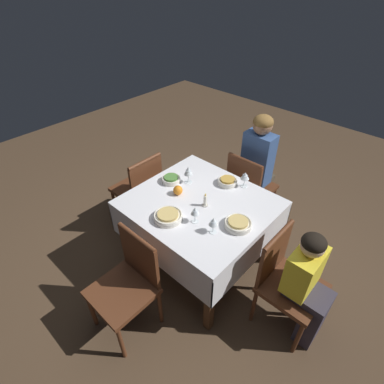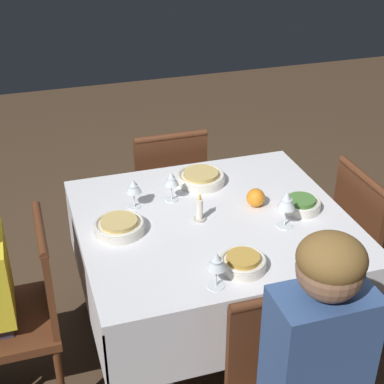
{
  "view_description": "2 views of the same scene",
  "coord_description": "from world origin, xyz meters",
  "px_view_note": "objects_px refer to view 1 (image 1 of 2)",
  "views": [
    {
      "loc": [
        -1.26,
        1.48,
        2.36
      ],
      "look_at": [
        0.1,
        -0.0,
        0.8
      ],
      "focal_mm": 28.0,
      "sensor_mm": 36.0,
      "label": 1
    },
    {
      "loc": [
        -0.72,
        -2.01,
        2.1
      ],
      "look_at": [
        -0.08,
        0.04,
        0.87
      ],
      "focal_mm": 55.0,
      "sensor_mm": 36.0,
      "label": 2
    }
  ],
  "objects_px": {
    "chair_west": "(286,278)",
    "chair_north": "(129,281)",
    "person_adult_denim": "(259,163)",
    "bowl_north": "(168,216)",
    "chair_east": "(140,187)",
    "person_child_yellow": "(309,285)",
    "dining_table": "(200,211)",
    "wine_glass_east": "(188,171)",
    "wine_glass_north": "(195,211)",
    "bowl_west": "(238,224)",
    "orange_fruit": "(178,190)",
    "candle_centerpiece": "(205,201)",
    "wine_glass_south": "(245,176)",
    "bowl_south": "(227,181)",
    "chair_south": "(249,186)",
    "wine_glass_west": "(214,222)",
    "bowl_east": "(171,179)"
  },
  "relations": [
    {
      "from": "chair_west",
      "to": "chair_north",
      "type": "relative_size",
      "value": 1.0
    },
    {
      "from": "person_adult_denim",
      "to": "bowl_north",
      "type": "relative_size",
      "value": 5.36
    },
    {
      "from": "chair_north",
      "to": "bowl_north",
      "type": "height_order",
      "value": "chair_north"
    },
    {
      "from": "chair_east",
      "to": "bowl_north",
      "type": "xyz_separation_m",
      "value": [
        -0.79,
        0.34,
        0.3
      ]
    },
    {
      "from": "person_child_yellow",
      "to": "dining_table",
      "type": "bearing_deg",
      "value": 90.73
    },
    {
      "from": "wine_glass_east",
      "to": "wine_glass_north",
      "type": "bearing_deg",
      "value": 138.6
    },
    {
      "from": "chair_east",
      "to": "bowl_west",
      "type": "relative_size",
      "value": 4.08
    },
    {
      "from": "dining_table",
      "to": "person_child_yellow",
      "type": "relative_size",
      "value": 1.15
    },
    {
      "from": "person_adult_denim",
      "to": "wine_glass_north",
      "type": "xyz_separation_m",
      "value": [
        -0.14,
        1.15,
        0.16
      ]
    },
    {
      "from": "chair_east",
      "to": "orange_fruit",
      "type": "relative_size",
      "value": 10.44
    },
    {
      "from": "dining_table",
      "to": "candle_centerpiece",
      "type": "xyz_separation_m",
      "value": [
        -0.06,
        0.01,
        0.15
      ]
    },
    {
      "from": "dining_table",
      "to": "bowl_north",
      "type": "relative_size",
      "value": 4.99
    },
    {
      "from": "wine_glass_south",
      "to": "wine_glass_east",
      "type": "xyz_separation_m",
      "value": [
        0.41,
        0.29,
        0.01
      ]
    },
    {
      "from": "chair_west",
      "to": "bowl_south",
      "type": "height_order",
      "value": "chair_west"
    },
    {
      "from": "person_child_yellow",
      "to": "orange_fruit",
      "type": "distance_m",
      "value": 1.25
    },
    {
      "from": "chair_west",
      "to": "chair_east",
      "type": "height_order",
      "value": "same"
    },
    {
      "from": "person_child_yellow",
      "to": "candle_centerpiece",
      "type": "xyz_separation_m",
      "value": [
        0.95,
        0.02,
        0.25
      ]
    },
    {
      "from": "chair_south",
      "to": "person_adult_denim",
      "type": "relative_size",
      "value": 0.7
    },
    {
      "from": "person_adult_denim",
      "to": "wine_glass_west",
      "type": "distance_m",
      "value": 1.2
    },
    {
      "from": "chair_south",
      "to": "candle_centerpiece",
      "type": "xyz_separation_m",
      "value": [
        -0.07,
        0.81,
        0.32
      ]
    },
    {
      "from": "chair_south",
      "to": "bowl_east",
      "type": "height_order",
      "value": "chair_south"
    },
    {
      "from": "person_child_yellow",
      "to": "wine_glass_east",
      "type": "xyz_separation_m",
      "value": [
        1.28,
        -0.13,
        0.33
      ]
    },
    {
      "from": "chair_south",
      "to": "orange_fruit",
      "type": "distance_m",
      "value": 0.92
    },
    {
      "from": "bowl_south",
      "to": "bowl_west",
      "type": "relative_size",
      "value": 0.83
    },
    {
      "from": "wine_glass_south",
      "to": "chair_west",
      "type": "bearing_deg",
      "value": 149.03
    },
    {
      "from": "person_adult_denim",
      "to": "candle_centerpiece",
      "type": "bearing_deg",
      "value": 94.45
    },
    {
      "from": "dining_table",
      "to": "wine_glass_south",
      "type": "height_order",
      "value": "wine_glass_south"
    },
    {
      "from": "candle_centerpiece",
      "to": "wine_glass_north",
      "type": "bearing_deg",
      "value": 108.71
    },
    {
      "from": "chair_east",
      "to": "orange_fruit",
      "type": "height_order",
      "value": "chair_east"
    },
    {
      "from": "chair_south",
      "to": "bowl_north",
      "type": "bearing_deg",
      "value": 88.15
    },
    {
      "from": "bowl_west",
      "to": "person_child_yellow",
      "type": "bearing_deg",
      "value": -176.64
    },
    {
      "from": "bowl_south",
      "to": "wine_glass_north",
      "type": "xyz_separation_m",
      "value": [
        -0.12,
        0.57,
        0.08
      ]
    },
    {
      "from": "chair_north",
      "to": "wine_glass_west",
      "type": "height_order",
      "value": "wine_glass_west"
    },
    {
      "from": "bowl_south",
      "to": "bowl_east",
      "type": "relative_size",
      "value": 1.02
    },
    {
      "from": "wine_glass_north",
      "to": "chair_south",
      "type": "bearing_deg",
      "value": -81.97
    },
    {
      "from": "chair_north",
      "to": "orange_fruit",
      "type": "xyz_separation_m",
      "value": [
        0.22,
        -0.75,
        0.31
      ]
    },
    {
      "from": "person_adult_denim",
      "to": "person_child_yellow",
      "type": "height_order",
      "value": "person_adult_denim"
    },
    {
      "from": "bowl_north",
      "to": "wine_glass_east",
      "type": "bearing_deg",
      "value": -65.09
    },
    {
      "from": "chair_west",
      "to": "chair_north",
      "type": "bearing_deg",
      "value": 133.99
    },
    {
      "from": "chair_east",
      "to": "person_adult_denim",
      "type": "distance_m",
      "value": 1.27
    },
    {
      "from": "wine_glass_south",
      "to": "orange_fruit",
      "type": "distance_m",
      "value": 0.6
    },
    {
      "from": "chair_east",
      "to": "candle_centerpiece",
      "type": "height_order",
      "value": "candle_centerpiece"
    },
    {
      "from": "chair_east",
      "to": "bowl_east",
      "type": "relative_size",
      "value": 4.99
    },
    {
      "from": "chair_west",
      "to": "chair_north",
      "type": "distance_m",
      "value": 1.17
    },
    {
      "from": "chair_north",
      "to": "person_adult_denim",
      "type": "relative_size",
      "value": 0.7
    },
    {
      "from": "dining_table",
      "to": "chair_west",
      "type": "height_order",
      "value": "chair_west"
    },
    {
      "from": "wine_glass_north",
      "to": "bowl_south",
      "type": "bearing_deg",
      "value": -78.25
    },
    {
      "from": "chair_north",
      "to": "chair_east",
      "type": "bearing_deg",
      "value": 136.29
    },
    {
      "from": "wine_glass_east",
      "to": "chair_east",
      "type": "bearing_deg",
      "value": 12.83
    },
    {
      "from": "chair_north",
      "to": "candle_centerpiece",
      "type": "relative_size",
      "value": 6.76
    }
  ]
}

